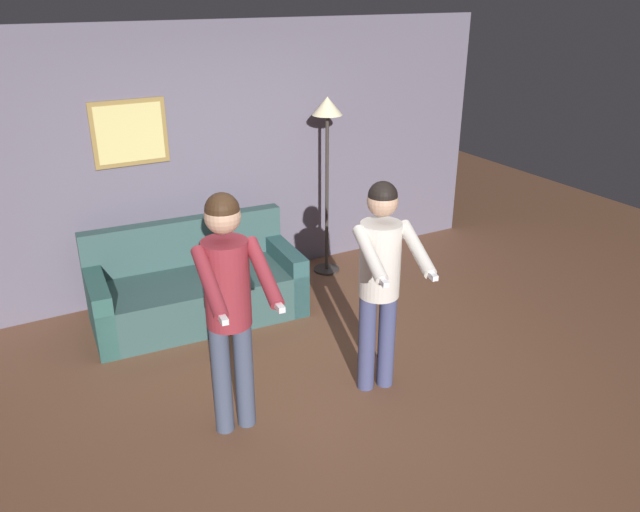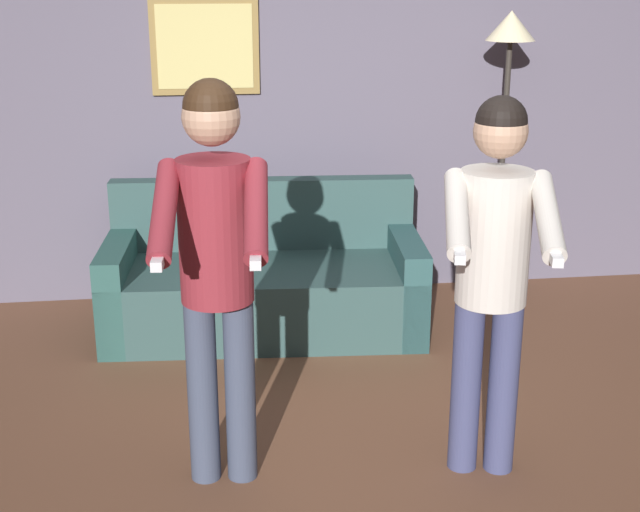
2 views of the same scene
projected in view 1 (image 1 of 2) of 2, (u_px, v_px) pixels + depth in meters
ground_plane at (320, 392)px, 4.82m from camera, size 12.00×12.00×0.00m
back_wall_assembly at (207, 160)px, 6.12m from camera, size 6.40×0.09×2.60m
couch at (196, 289)px, 5.81m from camera, size 1.95×0.98×0.87m
torchiere_lamp at (327, 131)px, 6.24m from camera, size 0.31×0.31×1.88m
person_standing_left at (228, 295)px, 4.01m from camera, size 0.47×0.70×1.74m
person_standing_right at (381, 270)px, 4.48m from camera, size 0.53×0.72×1.66m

